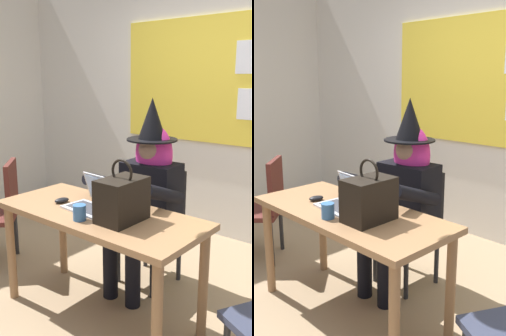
{
  "view_description": "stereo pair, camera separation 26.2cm",
  "coord_description": "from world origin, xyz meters",
  "views": [
    {
      "loc": [
        1.58,
        -1.68,
        1.58
      ],
      "look_at": [
        -0.05,
        0.28,
        0.98
      ],
      "focal_mm": 41.13,
      "sensor_mm": 36.0,
      "label": 1
    },
    {
      "loc": [
        1.77,
        -1.51,
        1.58
      ],
      "look_at": [
        -0.05,
        0.28,
        0.98
      ],
      "focal_mm": 41.13,
      "sensor_mm": 36.0,
      "label": 2
    }
  ],
  "objects": [
    {
      "name": "laptop",
      "position": [
        -0.11,
        0.02,
        0.79
      ],
      "size": [
        0.35,
        0.3,
        0.21
      ],
      "rotation": [
        0.0,
        0.0,
        -0.08
      ],
      "color": "#B7B7BC",
      "rests_on": "desk_main"
    },
    {
      "name": "handbag",
      "position": [
        0.18,
        -0.04,
        0.88
      ],
      "size": [
        0.2,
        0.3,
        0.38
      ],
      "rotation": [
        0.0,
        0.0,
        -0.13
      ],
      "color": "black",
      "rests_on": "desk_main"
    },
    {
      "name": "computer_mouse",
      "position": [
        -0.35,
        -0.04,
        0.76
      ],
      "size": [
        0.08,
        0.11,
        0.03
      ],
      "primitive_type": "ellipsoid",
      "rotation": [
        0.0,
        0.0,
        -0.23
      ],
      "color": "black",
      "rests_on": "desk_main"
    },
    {
      "name": "chair_spare_by_window",
      "position": [
        -1.21,
        0.0,
        0.51
      ],
      "size": [
        0.59,
        0.59,
        0.9
      ],
      "rotation": [
        0.0,
        0.0,
        3.95
      ],
      "color": "#4C1E19",
      "rests_on": "ground"
    },
    {
      "name": "desk_main",
      "position": [
        -0.04,
        -0.01,
        0.64
      ],
      "size": [
        1.4,
        0.61,
        0.75
      ],
      "rotation": [
        0.0,
        0.0,
        -0.0
      ],
      "color": "#8E6642",
      "rests_on": "ground"
    },
    {
      "name": "wall_back_bulletin",
      "position": [
        -0.0,
        1.8,
        1.47
      ],
      "size": [
        5.7,
        1.99,
        2.91
      ],
      "color": "silver",
      "rests_on": "ground"
    },
    {
      "name": "ground_plane",
      "position": [
        0.0,
        0.0,
        0.0
      ],
      "size": [
        24.0,
        24.0,
        0.0
      ],
      "primitive_type": "plane",
      "color": "#937A5B"
    },
    {
      "name": "person_costumed",
      "position": [
        -0.06,
        0.53,
        0.78
      ],
      "size": [
        0.62,
        0.67,
        1.44
      ],
      "rotation": [
        0.0,
        0.0,
        -1.51
      ],
      "color": "black",
      "rests_on": "ground"
    },
    {
      "name": "coffee_mug",
      "position": [
        -0.02,
        -0.19,
        0.79
      ],
      "size": [
        0.08,
        0.08,
        0.09
      ],
      "primitive_type": "cylinder",
      "color": "#336099",
      "rests_on": "desk_main"
    },
    {
      "name": "chair_at_desk",
      "position": [
        -0.06,
        0.65,
        0.5
      ],
      "size": [
        0.44,
        0.44,
        0.89
      ],
      "rotation": [
        0.0,
        0.0,
        -1.61
      ],
      "color": "black",
      "rests_on": "ground"
    }
  ]
}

